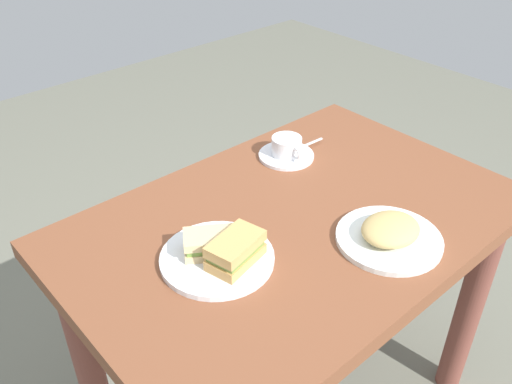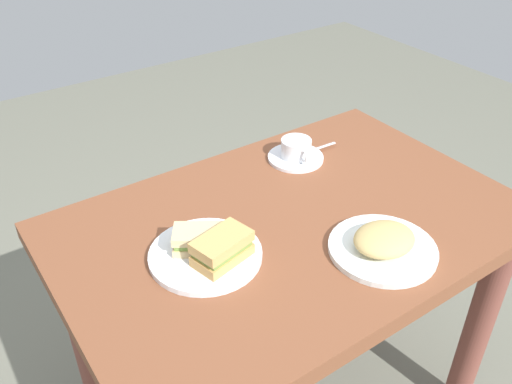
{
  "view_description": "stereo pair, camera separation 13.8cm",
  "coord_description": "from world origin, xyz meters",
  "px_view_note": "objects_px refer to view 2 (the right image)",
  "views": [
    {
      "loc": [
        -0.79,
        -0.74,
        1.59
      ],
      "look_at": [
        -0.03,
        0.11,
        0.81
      ],
      "focal_mm": 38.3,
      "sensor_mm": 36.0,
      "label": 1
    },
    {
      "loc": [
        -0.68,
        -0.83,
        1.59
      ],
      "look_at": [
        -0.03,
        0.11,
        0.81
      ],
      "focal_mm": 38.3,
      "sensor_mm": 36.0,
      "label": 2
    }
  ],
  "objects_px": {
    "sandwich_back": "(222,248)",
    "side_plate": "(382,249)",
    "coffee_cup": "(296,148)",
    "sandwich_plate": "(205,254)",
    "dining_table": "(290,264)",
    "coffee_saucer": "(296,158)",
    "spoon": "(317,148)",
    "sandwich_front": "(200,239)"
  },
  "relations": [
    {
      "from": "sandwich_front",
      "to": "sandwich_back",
      "type": "distance_m",
      "value": 0.06
    },
    {
      "from": "dining_table",
      "to": "coffee_saucer",
      "type": "distance_m",
      "value": 0.33
    },
    {
      "from": "coffee_saucer",
      "to": "side_plate",
      "type": "distance_m",
      "value": 0.44
    },
    {
      "from": "coffee_saucer",
      "to": "sandwich_back",
      "type": "bearing_deg",
      "value": -147.22
    },
    {
      "from": "sandwich_back",
      "to": "spoon",
      "type": "distance_m",
      "value": 0.56
    },
    {
      "from": "coffee_saucer",
      "to": "coffee_cup",
      "type": "height_order",
      "value": "coffee_cup"
    },
    {
      "from": "dining_table",
      "to": "sandwich_plate",
      "type": "xyz_separation_m",
      "value": [
        -0.24,
        0.0,
        0.15
      ]
    },
    {
      "from": "sandwich_back",
      "to": "coffee_cup",
      "type": "bearing_deg",
      "value": 32.66
    },
    {
      "from": "sandwich_back",
      "to": "coffee_saucer",
      "type": "height_order",
      "value": "sandwich_back"
    },
    {
      "from": "sandwich_plate",
      "to": "sandwich_front",
      "type": "height_order",
      "value": "sandwich_front"
    },
    {
      "from": "coffee_cup",
      "to": "spoon",
      "type": "xyz_separation_m",
      "value": [
        0.08,
        -0.0,
        -0.03
      ]
    },
    {
      "from": "sandwich_plate",
      "to": "coffee_saucer",
      "type": "distance_m",
      "value": 0.48
    },
    {
      "from": "sandwich_front",
      "to": "side_plate",
      "type": "relative_size",
      "value": 0.56
    },
    {
      "from": "sandwich_plate",
      "to": "spoon",
      "type": "relative_size",
      "value": 2.59
    },
    {
      "from": "dining_table",
      "to": "sandwich_front",
      "type": "bearing_deg",
      "value": 175.6
    },
    {
      "from": "dining_table",
      "to": "sandwich_plate",
      "type": "bearing_deg",
      "value": 179.38
    },
    {
      "from": "sandwich_back",
      "to": "coffee_saucer",
      "type": "xyz_separation_m",
      "value": [
        0.41,
        0.27,
        -0.04
      ]
    },
    {
      "from": "spoon",
      "to": "side_plate",
      "type": "relative_size",
      "value": 0.4
    },
    {
      "from": "coffee_saucer",
      "to": "spoon",
      "type": "bearing_deg",
      "value": -2.63
    },
    {
      "from": "sandwich_back",
      "to": "dining_table",
      "type": "bearing_deg",
      "value": 10.54
    },
    {
      "from": "sandwich_front",
      "to": "coffee_saucer",
      "type": "distance_m",
      "value": 0.48
    },
    {
      "from": "sandwich_back",
      "to": "side_plate",
      "type": "xyz_separation_m",
      "value": [
        0.32,
        -0.17,
        -0.04
      ]
    },
    {
      "from": "dining_table",
      "to": "side_plate",
      "type": "xyz_separation_m",
      "value": [
        0.1,
        -0.21,
        0.15
      ]
    },
    {
      "from": "sandwich_back",
      "to": "spoon",
      "type": "height_order",
      "value": "sandwich_back"
    },
    {
      "from": "coffee_cup",
      "to": "spoon",
      "type": "bearing_deg",
      "value": -1.58
    },
    {
      "from": "spoon",
      "to": "sandwich_back",
      "type": "bearing_deg",
      "value": -151.92
    },
    {
      "from": "sandwich_front",
      "to": "spoon",
      "type": "relative_size",
      "value": 1.4
    },
    {
      "from": "sandwich_front",
      "to": "sandwich_back",
      "type": "height_order",
      "value": "sandwich_back"
    },
    {
      "from": "dining_table",
      "to": "side_plate",
      "type": "distance_m",
      "value": 0.28
    },
    {
      "from": "sandwich_plate",
      "to": "side_plate",
      "type": "height_order",
      "value": "same"
    },
    {
      "from": "sandwich_front",
      "to": "sandwich_back",
      "type": "relative_size",
      "value": 0.97
    },
    {
      "from": "side_plate",
      "to": "sandwich_front",
      "type": "bearing_deg",
      "value": 145.98
    },
    {
      "from": "sandwich_plate",
      "to": "sandwich_front",
      "type": "xyz_separation_m",
      "value": [
        -0.0,
        0.02,
        0.03
      ]
    },
    {
      "from": "coffee_cup",
      "to": "sandwich_plate",
      "type": "bearing_deg",
      "value": -153.02
    },
    {
      "from": "sandwich_front",
      "to": "sandwich_back",
      "type": "bearing_deg",
      "value": -71.18
    },
    {
      "from": "sandwich_back",
      "to": "coffee_saucer",
      "type": "distance_m",
      "value": 0.49
    },
    {
      "from": "sandwich_front",
      "to": "side_plate",
      "type": "bearing_deg",
      "value": -34.02
    },
    {
      "from": "sandwich_front",
      "to": "coffee_cup",
      "type": "relative_size",
      "value": 1.24
    },
    {
      "from": "sandwich_front",
      "to": "side_plate",
      "type": "xyz_separation_m",
      "value": [
        0.34,
        -0.23,
        -0.03
      ]
    },
    {
      "from": "spoon",
      "to": "side_plate",
      "type": "xyz_separation_m",
      "value": [
        -0.17,
        -0.43,
        -0.01
      ]
    },
    {
      "from": "sandwich_front",
      "to": "side_plate",
      "type": "height_order",
      "value": "sandwich_front"
    },
    {
      "from": "sandwich_plate",
      "to": "dining_table",
      "type": "bearing_deg",
      "value": -0.62
    }
  ]
}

